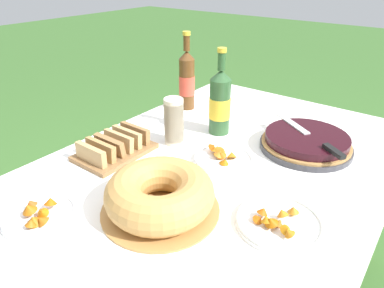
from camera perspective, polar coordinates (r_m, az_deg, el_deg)
garden_table at (r=1.21m, az=4.68°, el=-5.75°), size 1.47×1.01×0.69m
tablecloth at (r=1.18m, az=4.78°, el=-3.56°), size 1.48×1.02×0.10m
berry_tart at (r=1.30m, az=18.47°, el=0.28°), size 0.33×0.33×0.06m
serving_knife at (r=1.26m, az=19.46°, el=1.11°), size 0.23×0.32×0.01m
bundt_cake at (r=0.93m, az=-5.39°, el=-8.33°), size 0.32×0.32×0.11m
cup_stack at (r=1.25m, az=-3.03°, el=3.78°), size 0.07×0.07×0.18m
cider_bottle_green at (r=1.33m, az=4.67°, el=6.91°), size 0.08×0.08×0.33m
cider_bottle_amber at (r=1.56m, az=-0.86°, el=10.60°), size 0.07×0.07×0.34m
snack_plate_near at (r=1.17m, az=5.18°, el=-2.33°), size 0.20×0.20×0.06m
snack_plate_left at (r=0.93m, az=14.24°, el=-12.42°), size 0.23×0.23×0.05m
snack_plate_right at (r=1.00m, az=-24.12°, el=-10.73°), size 0.19×0.19×0.05m
bread_board at (r=1.23m, az=-12.77°, el=-0.52°), size 0.26×0.18×0.07m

